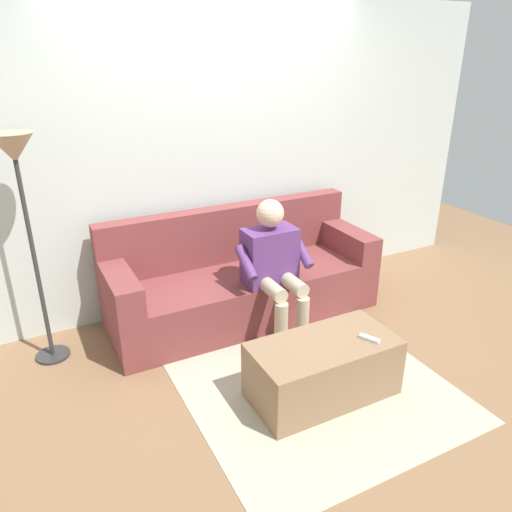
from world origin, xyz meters
name	(u,v)px	position (x,y,z in m)	size (l,w,h in m)	color
ground_plane	(285,356)	(0.00, 0.60, 0.00)	(8.00, 8.00, 0.00)	#846042
back_wall	(218,158)	(0.00, -0.56, 1.25)	(5.31, 0.06, 2.49)	silver
couch	(242,281)	(0.00, -0.12, 0.30)	(2.22, 0.75, 0.88)	brown
coffee_table	(323,369)	(0.00, 1.07, 0.20)	(0.94, 0.48, 0.39)	#8C6B4C
person_solo_seated	(274,262)	(-0.09, 0.25, 0.61)	(0.55, 0.52, 1.08)	#5B3370
remote_white	(369,339)	(-0.27, 1.18, 0.40)	(0.13, 0.04, 0.02)	white
floor_rug	(308,380)	(0.00, 0.91, 0.00)	(1.67, 1.81, 0.01)	#B7AD93
floor_lamp	(19,176)	(1.52, -0.19, 1.35)	(0.27, 0.27, 1.62)	#2D2D2D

